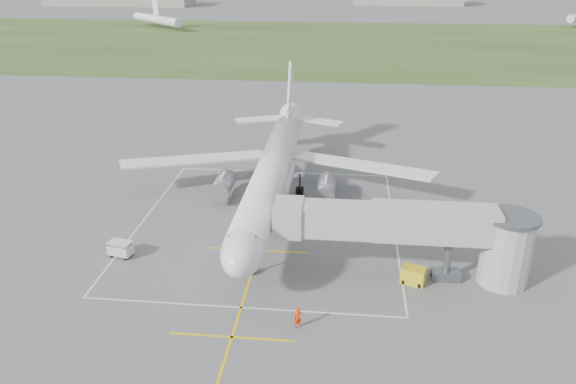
# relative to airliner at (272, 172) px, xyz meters

# --- Properties ---
(ground) EXTENTS (700.00, 700.00, 0.00)m
(ground) POSITION_rel_airliner_xyz_m (0.00, -0.75, -4.39)
(ground) COLOR #545457
(ground) RESTS_ON ground
(grass_strip) EXTENTS (700.00, 120.00, 0.02)m
(grass_strip) POSITION_rel_airliner_xyz_m (0.00, 129.25, -4.38)
(grass_strip) COLOR #32481F
(grass_strip) RESTS_ON ground
(apron_markings) EXTENTS (28.20, 60.00, 0.01)m
(apron_markings) POSITION_rel_airliner_xyz_m (0.00, -6.57, -4.38)
(apron_markings) COLOR #DDBB0D
(apron_markings) RESTS_ON ground
(airliner) EXTENTS (38.93, 46.75, 13.52)m
(airliner) POSITION_rel_airliner_xyz_m (0.00, 0.00, 0.00)
(airliner) COLOR silver
(airliner) RESTS_ON ground
(jet_bridge) EXTENTS (23.40, 5.00, 7.20)m
(jet_bridge) POSITION_rel_airliner_xyz_m (15.72, -14.25, 0.35)
(jet_bridge) COLOR #A19F92
(jet_bridge) RESTS_ON ground
(gpu_unit) EXTENTS (2.44, 2.03, 1.58)m
(gpu_unit) POSITION_rel_airliner_xyz_m (14.93, -15.25, -3.61)
(gpu_unit) COLOR yellow
(gpu_unit) RESTS_ON ground
(baggage_cart) EXTENTS (2.54, 1.85, 1.59)m
(baggage_cart) POSITION_rel_airliner_xyz_m (-13.45, -13.34, -3.58)
(baggage_cart) COLOR silver
(baggage_cart) RESTS_ON ground
(ramp_worker_nose) EXTENTS (0.83, 0.74, 1.90)m
(ramp_worker_nose) POSITION_rel_airliner_xyz_m (5.06, -22.98, -3.44)
(ramp_worker_nose) COLOR #FF3B08
(ramp_worker_nose) RESTS_ON ground
(ramp_worker_wing) EXTENTS (0.96, 1.04, 1.70)m
(ramp_worker_wing) POSITION_rel_airliner_xyz_m (-6.38, 1.31, -3.54)
(ramp_worker_wing) COLOR #FD6108
(ramp_worker_wing) RESTS_ON ground
(distant_aircraft) EXTENTS (196.61, 55.93, 8.85)m
(distant_aircraft) POSITION_rel_airliner_xyz_m (19.51, 175.03, -0.80)
(distant_aircraft) COLOR silver
(distant_aircraft) RESTS_ON ground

